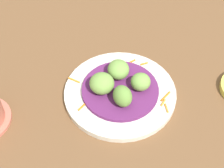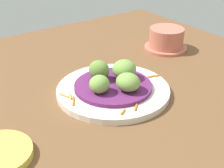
% 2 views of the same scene
% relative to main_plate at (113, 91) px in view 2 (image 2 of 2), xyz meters
% --- Properties ---
extents(table_surface, '(1.10, 1.10, 0.02)m').
position_rel_main_plate_xyz_m(table_surface, '(0.04, 0.05, -0.02)').
color(table_surface, brown).
rests_on(table_surface, ground).
extents(main_plate, '(0.26, 0.26, 0.01)m').
position_rel_main_plate_xyz_m(main_plate, '(0.00, 0.00, 0.00)').
color(main_plate, silver).
rests_on(main_plate, table_surface).
extents(cabbage_bed, '(0.18, 0.18, 0.01)m').
position_rel_main_plate_xyz_m(cabbage_bed, '(0.00, -0.00, 0.01)').
color(cabbage_bed, '#60235B').
rests_on(cabbage_bed, main_plate).
extents(carrot_garnish, '(0.24, 0.18, 0.00)m').
position_rel_main_plate_xyz_m(carrot_garnish, '(0.02, 0.01, 0.01)').
color(carrot_garnish, orange).
rests_on(carrot_garnish, main_plate).
extents(guac_scoop_left, '(0.06, 0.07, 0.04)m').
position_rel_main_plate_xyz_m(guac_scoop_left, '(-0.01, 0.04, 0.04)').
color(guac_scoop_left, '#759E47').
rests_on(guac_scoop_left, cabbage_bed).
extents(guac_scoop_center, '(0.06, 0.06, 0.04)m').
position_rel_main_plate_xyz_m(guac_scoop_center, '(-0.04, -0.01, 0.04)').
color(guac_scoop_center, '#759E47').
rests_on(guac_scoop_center, cabbage_bed).
extents(guac_scoop_right, '(0.06, 0.06, 0.05)m').
position_rel_main_plate_xyz_m(guac_scoop_right, '(0.01, -0.04, 0.04)').
color(guac_scoop_right, olive).
rests_on(guac_scoop_right, cabbage_bed).
extents(guac_scoop_back, '(0.06, 0.06, 0.04)m').
position_rel_main_plate_xyz_m(guac_scoop_back, '(0.04, 0.01, 0.04)').
color(guac_scoop_back, '#759E47').
rests_on(guac_scoop_back, cabbage_bed).
extents(terracotta_bowl, '(0.13, 0.13, 0.06)m').
position_rel_main_plate_xyz_m(terracotta_bowl, '(-0.28, -0.13, 0.02)').
color(terracotta_bowl, '#C66B56').
rests_on(terracotta_bowl, table_surface).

